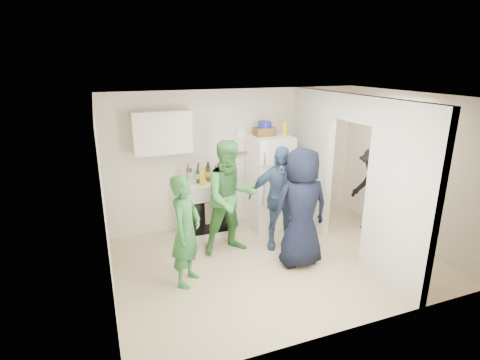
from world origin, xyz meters
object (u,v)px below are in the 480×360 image
person_green_left (186,231)px  person_nook (373,190)px  stove (207,207)px  fridge (270,181)px  yellow_cup_stack_top (285,129)px  person_navy (301,208)px  person_denim (279,198)px  person_green_center (231,198)px  blue_bowl (265,124)px  wicker_basket (265,132)px

person_green_left → person_nook: size_ratio=1.02×
stove → fridge: (1.20, -0.03, 0.36)m
yellow_cup_stack_top → person_green_left: (-2.12, -1.32, -1.03)m
fridge → person_navy: bearing=-97.7°
person_green_left → person_denim: bearing=-35.1°
stove → person_green_center: (0.17, -0.80, 0.43)m
person_denim → person_nook: size_ratio=1.11×
stove → blue_bowl: blue_bowl is taller
stove → person_green_center: 0.92m
stove → fridge: size_ratio=0.58×
yellow_cup_stack_top → person_denim: size_ratio=0.15×
yellow_cup_stack_top → person_nook: bearing=-31.1°
person_nook → person_navy: bearing=-72.6°
fridge → person_denim: (-0.25, -0.89, 0.01)m
wicker_basket → person_denim: (-0.15, -0.94, -0.91)m
stove → fridge: bearing=-1.4°
blue_bowl → yellow_cup_stack_top: (0.32, -0.15, -0.08)m
yellow_cup_stack_top → person_green_center: size_ratio=0.14×
fridge → person_nook: bearing=-30.2°
person_denim → stove: bearing=160.8°
blue_bowl → person_green_left: 2.58m
blue_bowl → person_green_left: bearing=-140.9°
person_green_left → person_nook: (3.50, 0.49, -0.01)m
stove → blue_bowl: 1.79m
person_green_left → person_green_center: bearing=-15.9°
stove → person_green_left: bearing=-115.9°
blue_bowl → yellow_cup_stack_top: blue_bowl is taller
blue_bowl → person_green_center: (-0.93, -0.82, -0.98)m
wicker_basket → yellow_cup_stack_top: 0.36m
stove → yellow_cup_stack_top: yellow_cup_stack_top is taller
person_denim → wicker_basket: bearing=106.0°
yellow_cup_stack_top → person_green_center: yellow_cup_stack_top is taller
person_nook → wicker_basket: bearing=-120.6°
fridge → wicker_basket: 0.93m
wicker_basket → person_green_left: size_ratio=0.22×
person_green_left → stove: bearing=11.4°
yellow_cup_stack_top → blue_bowl: bearing=154.9°
person_green_left → person_navy: size_ratio=0.87×
wicker_basket → person_green_center: wicker_basket is taller
stove → yellow_cup_stack_top: 1.95m
person_nook → fridge: bearing=-120.8°
stove → person_navy: person_navy is taller
stove → person_denim: bearing=-44.1°
person_navy → person_nook: (1.80, 0.58, -0.13)m
fridge → person_denim: 0.93m
person_denim → person_nook: (1.84, -0.03, -0.08)m
blue_bowl → person_denim: bearing=-98.8°
wicker_basket → blue_bowl: bearing=0.0°
person_green_left → person_denim: (1.66, 0.52, 0.07)m
blue_bowl → person_navy: 1.85m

